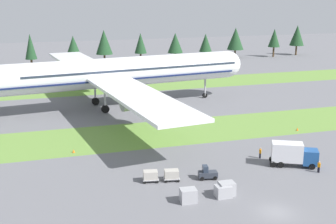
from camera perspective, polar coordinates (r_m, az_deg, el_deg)
ground_plane at (r=57.20m, az=13.27°, el=-11.99°), size 400.00×400.00×0.00m
grass_strip_near at (r=86.07m, az=1.97°, el=-2.36°), size 320.00×15.71×0.01m
grass_strip_far at (r=126.68m, az=-4.38°, el=3.21°), size 320.00×15.71×0.01m
airliner at (r=102.07m, az=-7.35°, el=4.84°), size 66.78×82.33×22.16m
baggage_tug at (r=64.68m, az=4.90°, el=-7.59°), size 2.79×1.74×1.97m
cargo_dolly_lead at (r=63.87m, az=0.44°, el=-7.74°), size 2.43×1.86×1.55m
cargo_dolly_second at (r=63.60m, az=-2.18°, el=-7.85°), size 2.43×1.86×1.55m
catering_truck at (r=71.08m, az=15.27°, el=-5.00°), size 7.25×5.15×3.58m
ground_crew_marshaller at (r=73.46m, az=11.36°, el=-4.94°), size 0.36×0.56×1.74m
ground_crew_loader at (r=70.03m, az=18.20°, el=-6.41°), size 0.36×0.55×1.74m
uld_container_0 at (r=57.85m, az=2.53°, el=-10.31°), size 2.12×1.75×1.74m
uld_container_1 at (r=59.60m, az=6.86°, el=-9.73°), size 2.03×1.64×1.53m
uld_container_2 at (r=60.13m, az=7.29°, el=-9.40°), size 2.07×1.68×1.74m
taxiway_marker_0 at (r=76.25m, az=-11.62°, el=-4.75°), size 0.44×0.44×0.55m
taxiway_marker_1 at (r=89.54m, az=15.74°, el=-2.05°), size 0.44×0.44×0.56m
distant_tree_line at (r=167.59m, az=-6.88°, el=8.44°), size 160.18×10.76×12.20m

